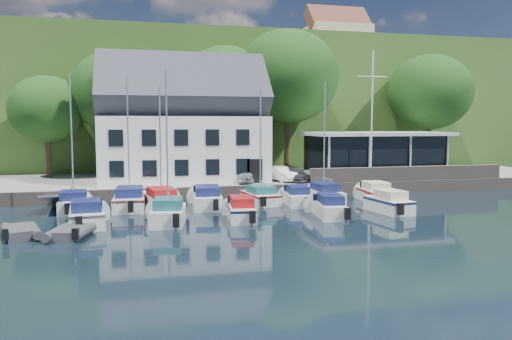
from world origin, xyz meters
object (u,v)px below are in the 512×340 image
(car_white, at_px, (280,174))
(boat_r1_4, at_px, (260,147))
(boat_r1_5, at_px, (297,195))
(dinghy_0, at_px, (21,230))
(boat_r2_4, at_px, (389,201))
(boat_r1_6, at_px, (324,142))
(boat_r2_3, at_px, (329,205))
(boat_r1_3, at_px, (207,196))
(car_blue, at_px, (339,173))
(boat_r2_0, at_px, (87,213))
(boat_r1_2, at_px, (160,143))
(boat_r1_7, at_px, (374,191))
(car_dgrey, at_px, (294,174))
(boat_r2_1, at_px, (167,143))
(boat_r2_2, at_px, (241,208))
(boat_r1_0, at_px, (72,147))
(dinghy_1, at_px, (72,230))
(car_silver, at_px, (245,176))
(harbor_building, at_px, (183,130))
(flagpole, at_px, (372,116))
(boat_r1_1, at_px, (128,141))
(club_pavilion, at_px, (374,154))

(car_white, relative_size, boat_r1_4, 0.46)
(boat_r1_5, distance_m, dinghy_0, 18.57)
(boat_r2_4, bearing_deg, boat_r1_6, 108.91)
(boat_r2_3, bearing_deg, boat_r1_3, 151.25)
(boat_r1_5, height_order, boat_r2_4, boat_r2_4)
(boat_r1_4, bearing_deg, boat_r2_4, -44.14)
(car_blue, relative_size, boat_r1_4, 0.42)
(boat_r1_3, height_order, boat_r2_0, boat_r2_0)
(boat_r1_2, height_order, boat_r1_7, boat_r1_2)
(car_dgrey, height_order, boat_r2_4, car_dgrey)
(boat_r1_7, xyz_separation_m, boat_r2_1, (-15.92, -5.19, 4.03))
(boat_r2_3, bearing_deg, boat_r2_2, -174.80)
(boat_r1_7, bearing_deg, boat_r1_4, 179.99)
(boat_r1_0, distance_m, boat_r1_2, 5.80)
(car_blue, height_order, boat_r2_0, car_blue)
(boat_r1_0, bearing_deg, boat_r1_7, -5.31)
(boat_r1_4, bearing_deg, car_blue, 23.61)
(car_white, relative_size, dinghy_1, 1.19)
(boat_r1_3, bearing_deg, dinghy_0, -141.70)
(boat_r2_3, bearing_deg, car_silver, 114.80)
(harbor_building, xyz_separation_m, boat_r2_2, (2.24, -14.08, -4.62))
(boat_r1_2, bearing_deg, boat_r2_3, -37.47)
(boat_r1_6, bearing_deg, flagpole, 34.73)
(car_silver, distance_m, boat_r1_1, 10.93)
(car_white, distance_m, dinghy_0, 22.08)
(boat_r1_4, bearing_deg, car_silver, 83.06)
(boat_r1_1, height_order, boat_r1_5, boat_r1_1)
(boat_r1_1, distance_m, boat_r1_2, 2.20)
(club_pavilion, distance_m, boat_r1_7, 9.98)
(car_silver, distance_m, boat_r1_5, 6.40)
(boat_r2_2, bearing_deg, boat_r1_5, 48.15)
(boat_r1_1, relative_size, boat_r2_4, 1.81)
(boat_r1_0, height_order, dinghy_0, boat_r1_0)
(boat_r1_3, bearing_deg, car_silver, 59.08)
(boat_r2_0, distance_m, boat_r2_2, 9.08)
(club_pavilion, relative_size, car_blue, 3.74)
(harbor_building, xyz_separation_m, dinghy_0, (-9.95, -16.08, -4.98))
(boat_r1_0, relative_size, boat_r1_3, 1.28)
(dinghy_0, bearing_deg, car_dgrey, 17.67)
(car_blue, distance_m, boat_r2_1, 19.34)
(boat_r1_1, bearing_deg, boat_r1_3, -3.41)
(boat_r2_0, bearing_deg, boat_r1_3, 26.76)
(flagpole, relative_size, boat_r2_2, 1.93)
(car_silver, height_order, boat_r1_3, car_silver)
(car_blue, relative_size, boat_r2_4, 0.67)
(harbor_building, bearing_deg, boat_r2_3, -61.15)
(dinghy_0, height_order, dinghy_1, dinghy_1)
(car_silver, relative_size, boat_r2_1, 0.34)
(boat_r2_0, bearing_deg, dinghy_1, -106.21)
(boat_r1_5, relative_size, boat_r1_7, 1.01)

